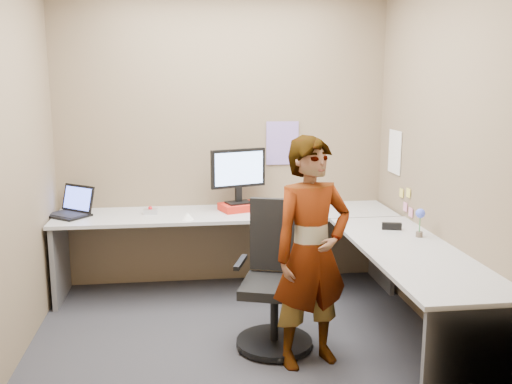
{
  "coord_description": "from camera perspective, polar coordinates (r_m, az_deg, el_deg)",
  "views": [
    {
      "loc": [
        -0.36,
        -3.9,
        1.88
      ],
      "look_at": [
        0.17,
        0.25,
        1.05
      ],
      "focal_mm": 40.0,
      "sensor_mm": 36.0,
      "label": 1
    }
  ],
  "objects": [
    {
      "name": "origami",
      "position": [
        4.79,
        -6.84,
        -2.41
      ],
      "size": [
        0.1,
        0.1,
        0.06
      ],
      "primitive_type": "cone",
      "color": "white",
      "rests_on": "desk"
    },
    {
      "name": "monitor",
      "position": [
        5.04,
        -1.77,
        2.07
      ],
      "size": [
        0.5,
        0.23,
        0.48
      ],
      "rotation": [
        0.0,
        0.0,
        0.33
      ],
      "color": "black",
      "rests_on": "paper_ream"
    },
    {
      "name": "sticky_note_d",
      "position": [
        5.05,
        14.34,
        -0.1
      ],
      "size": [
        0.01,
        0.07,
        0.07
      ],
      "primitive_type": "cube",
      "color": "#F2E059",
      "rests_on": "wall_right"
    },
    {
      "name": "trackball_mouse",
      "position": [
        5.04,
        -10.52,
        -1.88
      ],
      "size": [
        0.12,
        0.08,
        0.07
      ],
      "color": "#B7B7BC",
      "rests_on": "desk"
    },
    {
      "name": "wall_back",
      "position": [
        5.24,
        -3.32,
        5.38
      ],
      "size": [
        3.0,
        0.0,
        3.0
      ],
      "primitive_type": "plane",
      "rotation": [
        1.57,
        0.0,
        0.0
      ],
      "color": "brown",
      "rests_on": "ground"
    },
    {
      "name": "wall_right",
      "position": [
        4.36,
        18.09,
        3.67
      ],
      "size": [
        0.0,
        2.7,
        2.7
      ],
      "primitive_type": "plane",
      "rotation": [
        1.57,
        0.0,
        -1.57
      ],
      "color": "brown",
      "rests_on": "ground"
    },
    {
      "name": "person",
      "position": [
        3.76,
        5.58,
        -6.08
      ],
      "size": [
        0.64,
        0.52,
        1.53
      ],
      "primitive_type": "imported",
      "rotation": [
        0.0,
        0.0,
        0.31
      ],
      "color": "#999399",
      "rests_on": "ground"
    },
    {
      "name": "laptop",
      "position": [
        5.15,
        -17.93,
        -1.52
      ],
      "size": [
        0.46,
        0.45,
        0.25
      ],
      "rotation": [
        0.0,
        0.0,
        -0.67
      ],
      "color": "black",
      "rests_on": "desk"
    },
    {
      "name": "sticky_note_c",
      "position": [
        4.88,
        15.21,
        -1.98
      ],
      "size": [
        0.01,
        0.07,
        0.07
      ],
      "primitive_type": "cube",
      "color": "pink",
      "rests_on": "wall_right"
    },
    {
      "name": "wall_left",
      "position": [
        4.1,
        -23.38,
        2.87
      ],
      "size": [
        0.0,
        2.7,
        2.7
      ],
      "primitive_type": "plane",
      "rotation": [
        1.57,
        0.0,
        1.57
      ],
      "color": "brown",
      "rests_on": "ground"
    },
    {
      "name": "office_chair",
      "position": [
        4.11,
        1.99,
        -9.64
      ],
      "size": [
        0.59,
        0.57,
        1.02
      ],
      "rotation": [
        0.0,
        0.0,
        -0.31
      ],
      "color": "black",
      "rests_on": "ground"
    },
    {
      "name": "stapler",
      "position": [
        4.56,
        13.42,
        -3.35
      ],
      "size": [
        0.16,
        0.08,
        0.05
      ],
      "primitive_type": "cube",
      "rotation": [
        0.0,
        0.0,
        -0.27
      ],
      "color": "black",
      "rests_on": "desk"
    },
    {
      "name": "ground",
      "position": [
        4.35,
        -1.87,
        -14.42
      ],
      "size": [
        3.0,
        3.0,
        0.0
      ],
      "primitive_type": "plane",
      "color": "#252429",
      "rests_on": "ground"
    },
    {
      "name": "paper_ream",
      "position": [
        5.08,
        -1.74,
        -1.5
      ],
      "size": [
        0.38,
        0.32,
        0.06
      ],
      "primitive_type": "cube",
      "rotation": [
        0.0,
        0.0,
        0.33
      ],
      "color": "red",
      "rests_on": "desk"
    },
    {
      "name": "desk",
      "position": [
        4.55,
        3.12,
        -5.3
      ],
      "size": [
        2.98,
        2.58,
        0.73
      ],
      "color": "#A4A4A4",
      "rests_on": "ground"
    },
    {
      "name": "flower",
      "position": [
        4.38,
        16.09,
        -2.53
      ],
      "size": [
        0.07,
        0.07,
        0.22
      ],
      "color": "brown",
      "rests_on": "desk"
    },
    {
      "name": "calendar_purple",
      "position": [
        5.3,
        2.65,
        4.91
      ],
      "size": [
        0.3,
        0.01,
        0.4
      ],
      "primitive_type": "cube",
      "color": "#846BB7",
      "rests_on": "wall_back"
    },
    {
      "name": "sticky_note_a",
      "position": [
        4.91,
        14.99,
        -0.09
      ],
      "size": [
        0.01,
        0.07,
        0.07
      ],
      "primitive_type": "cube",
      "color": "#F2E059",
      "rests_on": "wall_right"
    },
    {
      "name": "calendar_white",
      "position": [
        5.19,
        13.71,
        3.91
      ],
      "size": [
        0.01,
        0.28,
        0.38
      ],
      "primitive_type": "cube",
      "color": "white",
      "rests_on": "wall_right"
    },
    {
      "name": "sticky_note_b",
      "position": [
        4.98,
        14.7,
        -1.45
      ],
      "size": [
        0.01,
        0.07,
        0.07
      ],
      "primitive_type": "cube",
      "color": "pink",
      "rests_on": "wall_right"
    }
  ]
}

